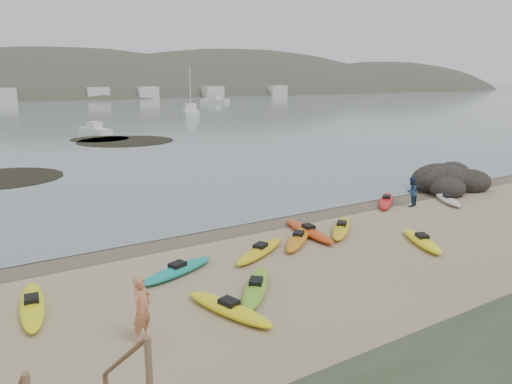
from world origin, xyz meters
TOP-DOWN VIEW (x-y plane):
  - ground at (0.00, 0.00)m, footprint 600.00×600.00m
  - wet_sand at (0.00, -0.30)m, footprint 60.00×60.00m
  - kayaks at (-0.24, -4.03)m, footprint 23.28×9.90m
  - person_west at (-8.42, -7.55)m, footprint 0.78×0.72m
  - person_east at (8.65, -1.90)m, footprint 0.93×0.82m
  - rock_cluster at (14.08, -0.31)m, footprint 5.49×4.07m
  - kelp_mats at (0.53, 29.88)m, footprint 23.24×26.14m
  - moored_boats at (11.92, 75.62)m, footprint 93.87×72.42m
  - far_hills at (39.38, 193.97)m, footprint 550.00×135.00m
  - far_town at (6.00, 145.00)m, footprint 199.00×5.00m

SIDE VIEW (x-z plane):
  - far_hills at x=39.38m, z-range -55.93..24.07m
  - ground at x=0.00m, z-range 0.00..0.00m
  - wet_sand at x=0.00m, z-range 0.00..0.00m
  - kelp_mats at x=0.53m, z-range 0.01..0.05m
  - kayaks at x=-0.24m, z-range 0.00..0.34m
  - rock_cluster at x=14.08m, z-range -0.72..1.25m
  - moored_boats at x=11.92m, z-range -0.05..1.18m
  - person_east at x=8.65m, z-range 0.00..1.60m
  - person_west at x=-8.42m, z-range 0.00..1.79m
  - far_town at x=6.00m, z-range 0.00..4.00m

